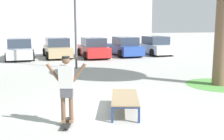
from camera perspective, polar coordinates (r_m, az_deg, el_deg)
ground_plane at (r=8.57m, az=2.38°, el=-7.87°), size 120.00×120.00×0.00m
building_facade at (r=39.60m, az=-15.35°, el=13.60°), size 31.83×4.00×11.04m
skate_box at (r=8.14m, az=2.67°, el=-5.80°), size 1.26×2.04×0.46m
skateboard at (r=7.24m, az=-9.14°, el=-10.71°), size 0.40×0.82×0.09m
skater at (r=6.96m, az=-9.36°, el=-3.00°), size 0.98×0.37×1.69m
grass_patch_near_right at (r=12.54m, az=21.13°, el=-2.85°), size 2.73×2.73×0.01m
car_silver at (r=21.08m, az=-18.41°, el=4.03°), size 2.04×4.26×1.50m
car_tan at (r=21.37m, az=-11.23°, el=4.41°), size 2.14×4.31×1.50m
car_red at (r=21.05m, az=-3.89°, el=4.50°), size 2.03×4.26×1.50m
car_blue at (r=22.16m, az=2.66°, el=4.77°), size 2.12×4.30×1.50m
car_white at (r=23.26m, az=8.78°, el=4.90°), size 2.13×4.31×1.50m
light_post at (r=15.91m, az=-7.66°, el=14.07°), size 0.36×0.36×5.83m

